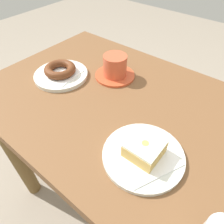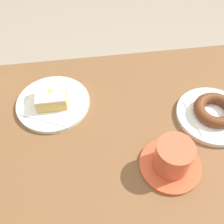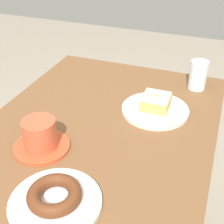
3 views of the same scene
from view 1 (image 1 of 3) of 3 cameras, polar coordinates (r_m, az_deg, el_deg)
The scene contains 9 objects.
ground_plane at distance 1.28m, azimuth 1.23°, elevation -21.89°, with size 6.00×6.00×0.00m, color gray.
table at distance 0.79m, azimuth 1.87°, elevation -4.37°, with size 0.97×0.66×0.72m.
plate_glazed_square at distance 0.55m, azimuth 8.60°, elevation -11.75°, with size 0.21×0.21×0.01m, color silver.
napkin_glazed_square at distance 0.54m, azimuth 8.69°, elevation -11.30°, with size 0.14×0.14×0.00m, color white.
donut_glazed_square at distance 0.52m, azimuth 8.95°, elevation -9.90°, with size 0.08×0.08×0.04m.
plate_chocolate_ring at distance 0.82m, azimuth -13.86°, elevation 9.90°, with size 0.20×0.20×0.01m, color silver.
napkin_chocolate_ring at distance 0.82m, azimuth -13.97°, elevation 10.41°, with size 0.13×0.13×0.00m, color white.
donut_chocolate_ring at distance 0.81m, azimuth -14.17°, elevation 11.37°, with size 0.12×0.12×0.03m, color #5E2F18.
coffee_cup at distance 0.79m, azimuth 0.85°, elevation 12.14°, with size 0.15×0.15×0.09m.
Camera 1 is at (0.31, -0.42, 1.17)m, focal length 33.11 mm.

